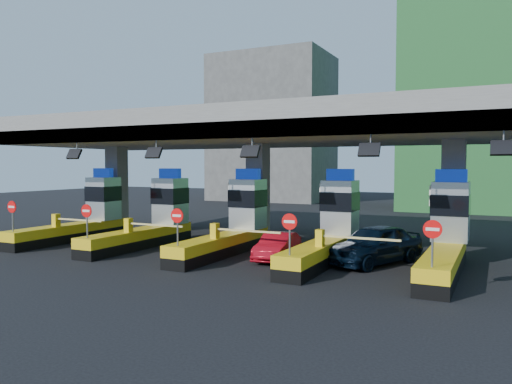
% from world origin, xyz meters
% --- Properties ---
extents(ground, '(120.00, 120.00, 0.00)m').
position_xyz_m(ground, '(0.00, 0.00, 0.00)').
color(ground, black).
rests_on(ground, ground).
extents(toll_canopy, '(28.00, 12.09, 7.00)m').
position_xyz_m(toll_canopy, '(0.00, 2.87, 6.13)').
color(toll_canopy, slate).
rests_on(toll_canopy, ground).
extents(toll_lane_far_left, '(4.43, 8.00, 4.16)m').
position_xyz_m(toll_lane_far_left, '(-10.00, 0.28, 1.40)').
color(toll_lane_far_left, black).
rests_on(toll_lane_far_left, ground).
extents(toll_lane_left, '(4.43, 8.00, 4.16)m').
position_xyz_m(toll_lane_left, '(-5.00, 0.28, 1.40)').
color(toll_lane_left, black).
rests_on(toll_lane_left, ground).
extents(toll_lane_center, '(4.43, 8.00, 4.16)m').
position_xyz_m(toll_lane_center, '(0.00, 0.28, 1.40)').
color(toll_lane_center, black).
rests_on(toll_lane_center, ground).
extents(toll_lane_right, '(4.43, 8.00, 4.16)m').
position_xyz_m(toll_lane_right, '(5.00, 0.28, 1.40)').
color(toll_lane_right, black).
rests_on(toll_lane_right, ground).
extents(toll_lane_far_right, '(4.43, 8.00, 4.16)m').
position_xyz_m(toll_lane_far_right, '(10.00, 0.28, 1.40)').
color(toll_lane_far_right, black).
rests_on(toll_lane_far_right, ground).
extents(bg_building_scaffold, '(18.00, 12.00, 28.00)m').
position_xyz_m(bg_building_scaffold, '(12.00, 32.00, 14.00)').
color(bg_building_scaffold, '#1E5926').
rests_on(bg_building_scaffold, ground).
extents(bg_building_concrete, '(14.00, 10.00, 18.00)m').
position_xyz_m(bg_building_concrete, '(-14.00, 36.00, 9.00)').
color(bg_building_concrete, '#4C4C49').
rests_on(bg_building_concrete, ground).
extents(van, '(3.94, 5.45, 1.72)m').
position_xyz_m(van, '(7.04, 0.20, 0.86)').
color(van, black).
rests_on(van, ground).
extents(red_car, '(1.69, 3.85, 1.23)m').
position_xyz_m(red_car, '(2.82, -0.76, 0.61)').
color(red_car, '#B60E1C').
rests_on(red_car, ground).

